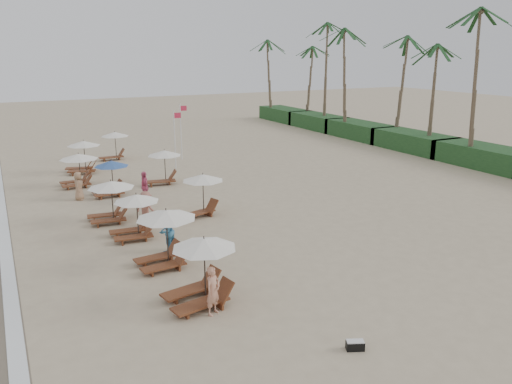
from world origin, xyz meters
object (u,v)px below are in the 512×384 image
lounger_station_1 (163,236)px  duffel_bag (355,345)px  lounger_station_4 (109,178)px  beachgoer_far_a (145,187)px  lounger_station_6 (82,157)px  inland_station_0 (201,190)px  lounger_station_5 (77,168)px  inland_station_2 (113,143)px  beachgoer_mid_a (166,231)px  beachgoer_mid_b (146,208)px  lounger_station_2 (133,216)px  inland_station_1 (162,164)px  beachgoer_near (213,291)px  lounger_station_3 (109,199)px  beachgoer_far_b (79,186)px  flag_pole_near (175,136)px  lounger_station_0 (198,273)px

lounger_station_1 → duffel_bag: size_ratio=4.37×
lounger_station_4 → beachgoer_far_a: bearing=-60.1°
lounger_station_6 → inland_station_0: lounger_station_6 is taller
lounger_station_5 → inland_station_2: inland_station_2 is taller
beachgoer_mid_a → beachgoer_mid_b: bearing=-131.8°
lounger_station_2 → inland_station_1: 10.13m
inland_station_0 → beachgoer_mid_a: size_ratio=1.44×
lounger_station_4 → lounger_station_5: (-1.39, 3.15, 0.12)m
lounger_station_1 → duffel_bag: 9.10m
duffel_bag → lounger_station_4: bearing=98.1°
duffel_bag → beachgoer_near: bearing=126.6°
lounger_station_1 → lounger_station_4: lounger_station_1 is taller
lounger_station_1 → lounger_station_3: size_ratio=1.03×
beachgoer_far_b → lounger_station_5: bearing=11.1°
inland_station_2 → beachgoer_mid_b: 17.30m
beachgoer_mid_b → flag_pole_near: (5.56, 11.70, 1.54)m
lounger_station_3 → beachgoer_mid_a: (1.37, -5.25, -0.27)m
lounger_station_4 → lounger_station_5: size_ratio=0.92×
inland_station_0 → inland_station_2: (-0.93, 17.00, -0.01)m
lounger_station_4 → beachgoer_far_b: 1.84m
lounger_station_2 → duffel_bag: 12.79m
lounger_station_5 → beachgoer_mid_a: size_ratio=1.37×
lounger_station_1 → beachgoer_far_a: 9.42m
inland_station_2 → beachgoer_mid_b: inland_station_2 is taller
inland_station_0 → beachgoer_near: size_ratio=1.57×
inland_station_0 → beachgoer_far_a: bearing=118.9°
lounger_station_1 → beachgoer_mid_b: 5.44m
inland_station_0 → inland_station_2: size_ratio=1.01×
lounger_station_0 → beachgoer_far_b: size_ratio=1.58×
lounger_station_1 → lounger_station_0: bearing=-88.0°
lounger_station_1 → flag_pole_near: flag_pole_near is taller
lounger_station_3 → duffel_bag: (3.93, -15.24, -1.06)m
lounger_station_6 → flag_pole_near: flag_pole_near is taller
lounger_station_4 → lounger_station_3: bearing=-101.9°
beachgoer_mid_b → beachgoer_far_b: bearing=-21.2°
lounger_station_6 → flag_pole_near: (6.52, -1.77, 1.24)m
lounger_station_1 → beachgoer_mid_b: size_ratio=1.46×
lounger_station_5 → inland_station_2: bearing=62.3°
beachgoer_far_a → beachgoer_mid_a: bearing=-1.3°
beachgoer_mid_b → inland_station_0: bearing=-127.9°
beachgoer_far_a → flag_pole_near: flag_pole_near is taller
inland_station_1 → lounger_station_2: bearing=-115.0°
lounger_station_1 → beachgoer_far_a: lounger_station_1 is taller
lounger_station_1 → inland_station_2: (2.88, 22.54, 0.05)m
lounger_station_3 → lounger_station_6: (0.57, 12.05, -0.02)m
lounger_station_0 → inland_station_1: size_ratio=0.97×
lounger_station_0 → lounger_station_6: size_ratio=1.02×
inland_station_0 → lounger_station_0: bearing=-112.0°
beachgoer_near → beachgoer_mid_a: (0.34, 6.09, 0.08)m
lounger_station_0 → inland_station_1: bearing=76.8°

